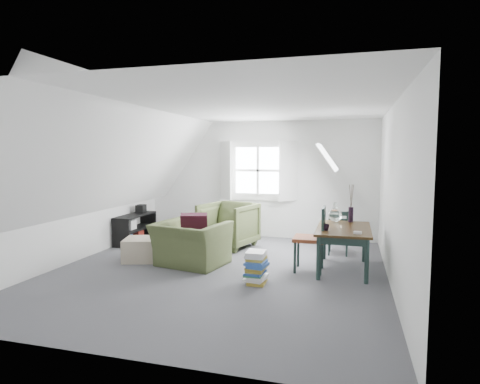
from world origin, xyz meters
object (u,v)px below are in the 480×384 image
(dining_chair_far, at_px, (338,231))
(magazine_stack, at_px, (256,267))
(media_shelf, at_px, (134,230))
(armchair_far, at_px, (228,247))
(armchair_near, at_px, (191,265))
(ottoman, at_px, (142,249))
(dining_chair_near, at_px, (312,238))
(dining_table, at_px, (344,233))

(dining_chair_far, bearing_deg, magazine_stack, 56.46)
(dining_chair_far, bearing_deg, media_shelf, -4.03)
(armchair_far, bearing_deg, armchair_near, -83.05)
(ottoman, bearing_deg, dining_chair_far, 22.02)
(ottoman, height_order, magazine_stack, magazine_stack)
(dining_chair_far, xyz_separation_m, media_shelf, (-4.04, -0.11, -0.16))
(dining_chair_far, bearing_deg, armchair_far, -6.26)
(ottoman, distance_m, media_shelf, 1.45)
(armchair_far, bearing_deg, dining_chair_far, 14.70)
(ottoman, bearing_deg, media_shelf, 125.29)
(dining_chair_far, xyz_separation_m, dining_chair_near, (-0.36, -1.16, 0.10))
(armchair_near, height_order, armchair_far, armchair_far)
(armchair_near, bearing_deg, dining_table, -159.58)
(dining_table, bearing_deg, ottoman, -178.57)
(dining_table, distance_m, media_shelf, 4.25)
(armchair_near, relative_size, dining_chair_far, 1.34)
(armchair_far, distance_m, dining_chair_near, 2.15)
(ottoman, height_order, dining_chair_far, dining_chair_far)
(dining_chair_near, bearing_deg, dining_chair_far, 164.38)
(dining_table, xyz_separation_m, media_shelf, (-4.15, 0.87, -0.32))
(armchair_near, relative_size, media_shelf, 0.96)
(dining_chair_far, distance_m, media_shelf, 4.05)
(dining_chair_near, distance_m, media_shelf, 3.84)
(ottoman, height_order, dining_chair_near, dining_chair_near)
(dining_table, bearing_deg, dining_chair_near, -163.21)
(armchair_near, height_order, media_shelf, media_shelf)
(magazine_stack, bearing_deg, armchair_near, 153.52)
(armchair_near, bearing_deg, dining_chair_far, -137.71)
(media_shelf, distance_m, magazine_stack, 3.53)
(armchair_far, height_order, magazine_stack, magazine_stack)
(dining_table, bearing_deg, armchair_far, 151.26)
(dining_chair_far, distance_m, magazine_stack, 2.24)
(armchair_near, distance_m, ottoman, 0.94)
(armchair_near, relative_size, dining_chair_near, 1.08)
(media_shelf, bearing_deg, magazine_stack, -28.83)
(ottoman, distance_m, dining_chair_near, 2.86)
(ottoman, bearing_deg, armchair_far, 49.47)
(ottoman, xyz_separation_m, magazine_stack, (2.16, -0.68, 0.04))
(armchair_near, distance_m, dining_chair_near, 2.00)
(dining_table, relative_size, dining_chair_near, 1.34)
(armchair_far, distance_m, media_shelf, 1.99)
(dining_table, distance_m, magazine_stack, 1.56)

